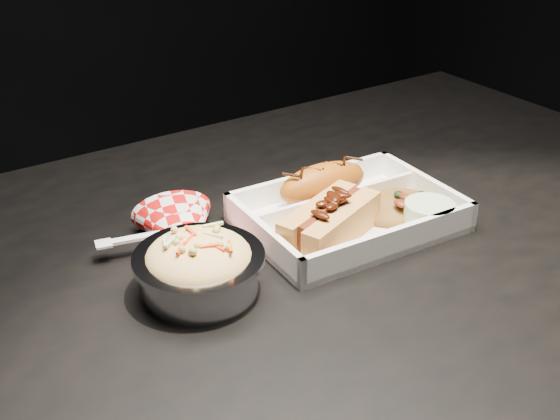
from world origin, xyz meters
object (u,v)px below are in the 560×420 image
object	(u,v)px
food_tray	(347,217)
foil_coleslaw_cup	(199,265)
fried_pastry	(323,183)
hotdog	(330,219)
dining_table	(319,302)
napkin_fork	(183,233)

from	to	relation	value
food_tray	foil_coleslaw_cup	size ratio (longest dim) A/B	1.89
fried_pastry	hotdog	bearing A→B (deg)	-121.82
dining_table	foil_coleslaw_cup	size ratio (longest dim) A/B	8.76
dining_table	food_tray	world-z (taller)	food_tray
food_tray	napkin_fork	world-z (taller)	napkin_fork
fried_pastry	foil_coleslaw_cup	distance (m)	0.23
hotdog	napkin_fork	xyz separation A→B (m)	(-0.14, 0.09, -0.02)
napkin_fork	dining_table	bearing A→B (deg)	-16.57
dining_table	hotdog	distance (m)	0.12
food_tray	hotdog	size ratio (longest dim) A/B	1.75
napkin_fork	foil_coleslaw_cup	bearing A→B (deg)	-93.24
dining_table	fried_pastry	distance (m)	0.15
food_tray	napkin_fork	bearing A→B (deg)	163.10
dining_table	foil_coleslaw_cup	world-z (taller)	foil_coleslaw_cup
food_tray	foil_coleslaw_cup	world-z (taller)	foil_coleslaw_cup
dining_table	fried_pastry	bearing A→B (deg)	52.34
fried_pastry	dining_table	bearing A→B (deg)	-127.66
foil_coleslaw_cup	napkin_fork	world-z (taller)	foil_coleslaw_cup
dining_table	food_tray	xyz separation A→B (m)	(0.05, 0.01, 0.10)
food_tray	fried_pastry	bearing A→B (deg)	90.00
fried_pastry	foil_coleslaw_cup	xyz separation A→B (m)	(-0.22, -0.08, -0.00)
dining_table	fried_pastry	size ratio (longest dim) A/B	9.64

